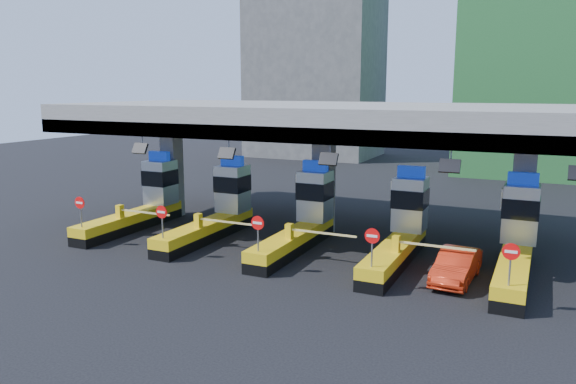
% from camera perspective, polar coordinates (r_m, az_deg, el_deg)
% --- Properties ---
extents(ground, '(120.00, 120.00, 0.00)m').
position_cam_1_polar(ground, '(28.36, 1.35, -5.56)').
color(ground, black).
rests_on(ground, ground).
extents(toll_canopy, '(28.00, 12.09, 7.00)m').
position_cam_1_polar(toll_canopy, '(29.95, 3.63, 7.21)').
color(toll_canopy, slate).
rests_on(toll_canopy, ground).
extents(toll_lane_far_left, '(4.43, 8.00, 4.16)m').
position_cam_1_polar(toll_lane_far_left, '(33.40, -14.36, -0.95)').
color(toll_lane_far_left, black).
rests_on(toll_lane_far_left, ground).
extents(toll_lane_left, '(4.43, 8.00, 4.16)m').
position_cam_1_polar(toll_lane_left, '(30.53, -7.05, -1.76)').
color(toll_lane_left, black).
rests_on(toll_lane_left, ground).
extents(toll_lane_center, '(4.43, 8.00, 4.16)m').
position_cam_1_polar(toll_lane_center, '(28.26, 1.60, -2.69)').
color(toll_lane_center, black).
rests_on(toll_lane_center, ground).
extents(toll_lane_right, '(4.43, 8.00, 4.16)m').
position_cam_1_polar(toll_lane_right, '(26.73, 11.50, -3.68)').
color(toll_lane_right, black).
rests_on(toll_lane_right, ground).
extents(toll_lane_far_right, '(4.43, 8.00, 4.16)m').
position_cam_1_polar(toll_lane_far_right, '(26.09, 22.27, -4.62)').
color(toll_lane_far_right, black).
rests_on(toll_lane_far_right, ground).
extents(bg_building_scaffold, '(18.00, 12.00, 28.00)m').
position_cam_1_polar(bg_building_scaffold, '(57.32, 26.97, 15.61)').
color(bg_building_scaffold, '#1E5926').
rests_on(bg_building_scaffold, ground).
extents(bg_building_concrete, '(14.00, 10.00, 18.00)m').
position_cam_1_polar(bg_building_concrete, '(65.87, 2.80, 11.55)').
color(bg_building_concrete, '#4C4C49').
rests_on(bg_building_concrete, ground).
extents(red_car, '(1.64, 4.07, 1.31)m').
position_cam_1_polar(red_car, '(24.28, 16.74, -7.19)').
color(red_car, red).
rests_on(red_car, ground).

